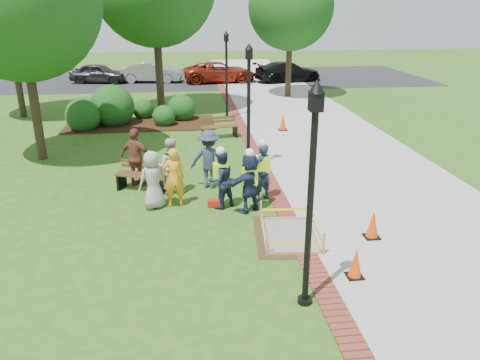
{
  "coord_description": "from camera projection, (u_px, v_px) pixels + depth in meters",
  "views": [
    {
      "loc": [
        -0.9,
        -10.41,
        5.37
      ],
      "look_at": [
        0.5,
        1.2,
        1.0
      ],
      "focal_mm": 35.0,
      "sensor_mm": 36.0,
      "label": 1
    }
  ],
  "objects": [
    {
      "name": "wet_concrete_pad",
      "position": [
        290.0,
        228.0,
        11.53
      ],
      "size": [
        1.9,
        2.44,
        0.55
      ],
      "color": "#47331E",
      "rests_on": "ground"
    },
    {
      "name": "bench_near",
      "position": [
        142.0,
        182.0,
        14.41
      ],
      "size": [
        1.69,
        1.1,
        0.87
      ],
      "color": "brown",
      "rests_on": "ground"
    },
    {
      "name": "lamp_far",
      "position": [
        227.0,
        68.0,
        23.03
      ],
      "size": [
        0.28,
        0.28,
        4.26
      ],
      "color": "black",
      "rests_on": "ground"
    },
    {
      "name": "lamp_near",
      "position": [
        311.0,
        182.0,
        8.15
      ],
      "size": [
        0.28,
        0.28,
        4.26
      ],
      "color": "black",
      "rests_on": "ground"
    },
    {
      "name": "shrub_c",
      "position": [
        164.0,
        126.0,
        22.29
      ],
      "size": [
        1.06,
        1.06,
        1.06
      ],
      "primitive_type": "sphere",
      "color": "#164814",
      "rests_on": "ground"
    },
    {
      "name": "hivis_worker_a",
      "position": [
        250.0,
        180.0,
        12.73
      ],
      "size": [
        0.63,
        0.56,
        1.81
      ],
      "color": "#151A39",
      "rests_on": "ground"
    },
    {
      "name": "tree_right",
      "position": [
        291.0,
        7.0,
        27.59
      ],
      "size": [
        5.07,
        5.07,
        7.84
      ],
      "color": "#3D2D1E",
      "rests_on": "ground"
    },
    {
      "name": "cone_front",
      "position": [
        356.0,
        264.0,
        9.73
      ],
      "size": [
        0.35,
        0.35,
        0.69
      ],
      "color": "black",
      "rests_on": "ground"
    },
    {
      "name": "brick_edging",
      "position": [
        244.0,
        132.0,
        21.16
      ],
      "size": [
        0.5,
        60.0,
        0.03
      ],
      "primitive_type": "cube",
      "color": "maroon",
      "rests_on": "ground"
    },
    {
      "name": "shrub_d",
      "position": [
        182.0,
        120.0,
        23.41
      ],
      "size": [
        1.38,
        1.38,
        1.38
      ],
      "primitive_type": "sphere",
      "color": "#164814",
      "rests_on": "ground"
    },
    {
      "name": "casual_person_b",
      "position": [
        174.0,
        178.0,
        13.08
      ],
      "size": [
        0.59,
        0.43,
        1.71
      ],
      "color": "orange",
      "rests_on": "ground"
    },
    {
      "name": "cone_far",
      "position": [
        283.0,
        123.0,
        21.3
      ],
      "size": [
        0.39,
        0.39,
        0.76
      ],
      "color": "black",
      "rests_on": "ground"
    },
    {
      "name": "toolbox",
      "position": [
        215.0,
        204.0,
        13.25
      ],
      "size": [
        0.45,
        0.31,
        0.21
      ],
      "primitive_type": "cube",
      "rotation": [
        0.0,
        0.0,
        -0.2
      ],
      "color": "#AF1B0D",
      "rests_on": "ground"
    },
    {
      "name": "shrub_a",
      "position": [
        85.0,
        130.0,
        21.54
      ],
      "size": [
        1.59,
        1.59,
        1.59
      ],
      "primitive_type": "sphere",
      "color": "#164814",
      "rests_on": "ground"
    },
    {
      "name": "bench_far",
      "position": [
        220.0,
        131.0,
        20.16
      ],
      "size": [
        1.69,
        0.85,
        0.87
      ],
      "color": "brown",
      "rests_on": "ground"
    },
    {
      "name": "cone_back",
      "position": [
        373.0,
        225.0,
        11.4
      ],
      "size": [
        0.37,
        0.37,
        0.73
      ],
      "color": "black",
      "rests_on": "ground"
    },
    {
      "name": "parked_car_c",
      "position": [
        220.0,
        82.0,
        34.92
      ],
      "size": [
        2.47,
        5.07,
        1.61
      ],
      "primitive_type": "imported",
      "rotation": [
        0.0,
        0.0,
        1.64
      ],
      "color": "maroon",
      "rests_on": "ground"
    },
    {
      "name": "shrub_e",
      "position": [
        144.0,
        118.0,
        23.76
      ],
      "size": [
        1.04,
        1.04,
        1.04
      ],
      "primitive_type": "sphere",
      "color": "#164814",
      "rests_on": "ground"
    },
    {
      "name": "shrub_b",
      "position": [
        114.0,
        125.0,
        22.48
      ],
      "size": [
        2.06,
        2.06,
        2.06
      ],
      "primitive_type": "sphere",
      "color": "#164814",
      "rests_on": "ground"
    },
    {
      "name": "casual_person_c",
      "position": [
        170.0,
        166.0,
        13.97
      ],
      "size": [
        0.59,
        0.41,
        1.73
      ],
      "color": "beige",
      "rests_on": "ground"
    },
    {
      "name": "parked_car_d",
      "position": [
        288.0,
        82.0,
        35.21
      ],
      "size": [
        3.18,
        5.23,
        1.59
      ],
      "primitive_type": "imported",
      "rotation": [
        0.0,
        0.0,
        1.8
      ],
      "color": "black",
      "rests_on": "ground"
    },
    {
      "name": "parking_lot",
      "position": [
        195.0,
        78.0,
        36.77
      ],
      "size": [
        36.0,
        12.0,
        0.01
      ],
      "primitive_type": "cube",
      "color": "black",
      "rests_on": "ground"
    },
    {
      "name": "casual_person_a",
      "position": [
        153.0,
        180.0,
        12.98
      ],
      "size": [
        0.63,
        0.54,
        1.66
      ],
      "color": "#9A9A9A",
      "rests_on": "ground"
    },
    {
      "name": "hivis_worker_c",
      "position": [
        221.0,
        178.0,
        12.97
      ],
      "size": [
        0.62,
        0.55,
        1.79
      ],
      "color": "#192242",
      "rests_on": "ground"
    },
    {
      "name": "lamp_mid",
      "position": [
        249.0,
        98.0,
        15.59
      ],
      "size": [
        0.28,
        0.28,
        4.26
      ],
      "color": "black",
      "rests_on": "ground"
    },
    {
      "name": "casual_person_e",
      "position": [
        209.0,
        159.0,
        14.44
      ],
      "size": [
        0.66,
        0.5,
        1.83
      ],
      "color": "#2D364E",
      "rests_on": "ground"
    },
    {
      "name": "ground",
      "position": [
        226.0,
        235.0,
        11.67
      ],
      "size": [
        100.0,
        100.0,
        0.0
      ],
      "primitive_type": "plane",
      "color": "#285116",
      "rests_on": "ground"
    },
    {
      "name": "parked_car_a",
      "position": [
        100.0,
        83.0,
        34.6
      ],
      "size": [
        2.88,
        5.02,
        1.54
      ],
      "primitive_type": "imported",
      "rotation": [
        0.0,
        0.0,
        1.39
      ],
      "color": "#29292C",
      "rests_on": "ground"
    },
    {
      "name": "casual_person_d",
      "position": [
        136.0,
        158.0,
        14.52
      ],
      "size": [
        0.71,
        0.62,
        1.87
      ],
      "color": "brown",
      "rests_on": "ground"
    },
    {
      "name": "sidewalk",
      "position": [
        314.0,
        130.0,
        21.52
      ],
      "size": [
        6.0,
        60.0,
        0.02
      ],
      "primitive_type": "cube",
      "color": "#9E9E99",
      "rests_on": "ground"
    },
    {
      "name": "parked_car_b",
      "position": [
        152.0,
        82.0,
        34.89
      ],
      "size": [
        2.64,
        5.11,
        1.6
      ],
      "primitive_type": "imported",
      "rotation": [
        0.0,
        0.0,
        1.47
      ],
      "color": "#97989C",
      "rests_on": "ground"
    },
    {
      "name": "hivis_worker_b",
      "position": [
        262.0,
        170.0,
        13.49
      ],
      "size": [
        0.65,
        0.58,
        1.85
      ],
      "color": "#152038",
      "rests_on": "ground"
    },
    {
      "name": "mulch_bed",
      "position": [
        141.0,
        124.0,
        22.48
      ],
      "size": [
        7.0,
        3.0,
        0.05
      ],
      "primitive_type": "cube",
      "color": "#381E0F",
      "rests_on": "ground"
    }
  ]
}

